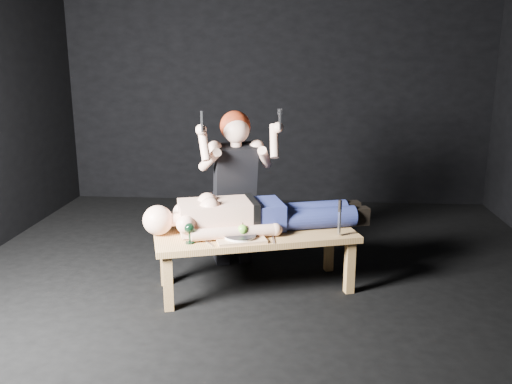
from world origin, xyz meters
TOP-DOWN VIEW (x-y plane):
  - ground at (0.00, 0.00)m, footprint 5.00×5.00m
  - back_wall at (0.00, 2.50)m, footprint 5.00×0.00m
  - table at (-0.03, -0.12)m, footprint 1.59×0.97m
  - lying_man at (-0.01, -0.01)m, footprint 1.67×0.94m
  - kneeling_woman at (-0.25, 0.37)m, footprint 0.93×0.99m
  - serving_tray at (-0.13, -0.29)m, footprint 0.41×0.34m
  - plate at (-0.13, -0.29)m, footprint 0.29×0.29m
  - apple at (-0.11, -0.28)m, footprint 0.07×0.07m
  - goblet at (-0.48, -0.39)m, footprint 0.09×0.09m
  - fork_flat at (-0.35, -0.38)m, footprint 0.10×0.14m
  - knife_flat at (0.11, -0.28)m, footprint 0.03×0.16m
  - spoon_flat at (-0.02, -0.19)m, footprint 0.16×0.05m
  - carving_knife at (0.58, -0.14)m, footprint 0.04×0.05m

SIDE VIEW (x-z plane):
  - ground at x=0.00m, z-range 0.00..0.00m
  - table at x=-0.03m, z-range 0.00..0.45m
  - fork_flat at x=-0.35m, z-range 0.45..0.46m
  - knife_flat at x=0.11m, z-range 0.45..0.46m
  - spoon_flat at x=-0.02m, z-range 0.45..0.46m
  - serving_tray at x=-0.13m, z-range 0.45..0.47m
  - plate at x=-0.13m, z-range 0.47..0.49m
  - goblet at x=-0.48m, z-range 0.45..0.60m
  - apple at x=-0.11m, z-range 0.49..0.56m
  - carving_knife at x=0.58m, z-range 0.45..0.72m
  - lying_man at x=-0.01m, z-range 0.45..0.73m
  - kneeling_woman at x=-0.25m, z-range 0.00..1.36m
  - back_wall at x=0.00m, z-range -1.00..4.00m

